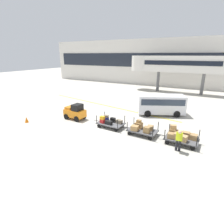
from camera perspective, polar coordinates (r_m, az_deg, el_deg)
name	(u,v)px	position (r m, az deg, el deg)	size (l,w,h in m)	color
ground_plane	(97,129)	(15.70, -4.70, -5.49)	(120.00, 120.00, 0.00)	#B2ADA0
apron_lead_line	(105,105)	(23.01, -2.35, 2.16)	(19.62, 0.20, 0.01)	yellow
terminal_building	(169,63)	(38.82, 17.52, 14.69)	(56.07, 2.51, 9.29)	silver
jet_bridge	(171,64)	(32.63, 18.14, 14.25)	(15.09, 3.00, 6.02)	silver
baggage_tug	(75,112)	(18.22, -11.64, 0.04)	(2.14, 1.30, 1.58)	orange
baggage_cart_lead	(110,122)	(15.95, -0.66, -3.17)	(3.03, 1.49, 1.10)	#4C4C4F
baggage_cart_middle	(142,129)	(14.66, 9.45, -5.23)	(3.03, 1.49, 1.10)	#4C4C4F
baggage_cart_tail	(180,136)	(14.01, 20.86, -7.17)	(3.03, 1.49, 1.20)	#4C4C4F
baggage_handler	(179,139)	(12.71, 20.45, -8.15)	(0.47, 0.48, 1.56)	black
shuttle_van	(161,103)	(19.88, 15.31, 2.71)	(5.15, 3.78, 2.10)	silver
safety_cone_near	(27,120)	(18.95, -25.51, -2.20)	(0.36, 0.36, 0.55)	orange
safety_cone_far	(144,101)	(24.60, 10.22, 3.57)	(0.36, 0.36, 0.55)	orange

